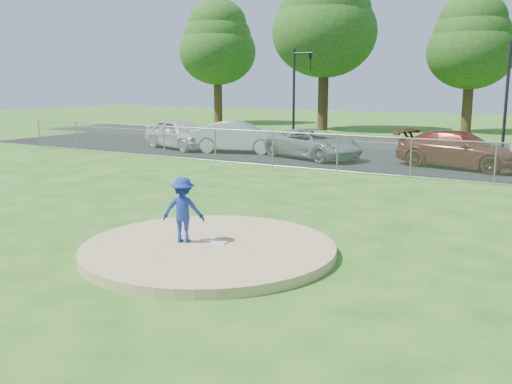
% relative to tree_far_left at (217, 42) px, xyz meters
% --- Properties ---
extents(ground, '(120.00, 120.00, 0.00)m').
position_rel_tree_far_left_xyz_m(ground, '(22.00, -23.00, -7.06)').
color(ground, '#235813').
rests_on(ground, ground).
extents(pitchers_mound, '(5.40, 5.40, 0.20)m').
position_rel_tree_far_left_xyz_m(pitchers_mound, '(22.00, -33.00, -6.96)').
color(pitchers_mound, tan).
rests_on(pitchers_mound, ground).
extents(pitching_rubber, '(0.60, 0.15, 0.04)m').
position_rel_tree_far_left_xyz_m(pitching_rubber, '(22.00, -32.80, -6.84)').
color(pitching_rubber, white).
rests_on(pitching_rubber, pitchers_mound).
extents(chain_link_fence, '(40.00, 0.06, 1.50)m').
position_rel_tree_far_left_xyz_m(chain_link_fence, '(22.00, -21.00, -6.31)').
color(chain_link_fence, gray).
rests_on(chain_link_fence, ground).
extents(parking_lot, '(50.00, 8.00, 0.01)m').
position_rel_tree_far_left_xyz_m(parking_lot, '(22.00, -16.50, -7.05)').
color(parking_lot, black).
rests_on(parking_lot, ground).
extents(street, '(60.00, 7.00, 0.01)m').
position_rel_tree_far_left_xyz_m(street, '(22.00, -9.00, -7.06)').
color(street, black).
rests_on(street, ground).
extents(tree_far_left, '(6.72, 6.72, 10.74)m').
position_rel_tree_far_left_xyz_m(tree_far_left, '(0.00, 0.00, 0.00)').
color(tree_far_left, '#3A2615').
rests_on(tree_far_left, ground).
extents(tree_left, '(7.84, 7.84, 12.53)m').
position_rel_tree_far_left_xyz_m(tree_left, '(11.00, -2.00, 1.18)').
color(tree_left, '#332012').
rests_on(tree_left, ground).
extents(tree_center, '(6.16, 6.16, 9.84)m').
position_rel_tree_far_left_xyz_m(tree_center, '(21.00, 1.00, -0.59)').
color(tree_center, '#352513').
rests_on(tree_center, ground).
extents(traffic_signal_left, '(1.28, 0.20, 5.60)m').
position_rel_tree_far_left_xyz_m(traffic_signal_left, '(13.24, -11.00, -3.70)').
color(traffic_signal_left, black).
rests_on(traffic_signal_left, ground).
extents(pitcher, '(1.05, 0.85, 1.41)m').
position_rel_tree_far_left_xyz_m(pitcher, '(21.41, -33.09, -6.15)').
color(pitcher, navy).
rests_on(pitcher, pitchers_mound).
extents(traffic_cone, '(0.32, 0.32, 0.63)m').
position_rel_tree_far_left_xyz_m(traffic_cone, '(16.30, -17.23, -6.74)').
color(traffic_cone, orange).
rests_on(traffic_cone, parking_lot).
extents(parked_car_silver, '(5.15, 3.29, 1.63)m').
position_rel_tree_far_left_xyz_m(parked_car_silver, '(9.44, -17.75, -6.23)').
color(parked_car_silver, silver).
rests_on(parked_car_silver, parking_lot).
extents(parked_car_white, '(5.15, 3.05, 1.60)m').
position_rel_tree_far_left_xyz_m(parked_car_white, '(13.13, -17.58, -6.25)').
color(parked_car_white, silver).
rests_on(parked_car_white, parking_lot).
extents(parked_car_gray, '(5.54, 3.90, 1.40)m').
position_rel_tree_far_left_xyz_m(parked_car_gray, '(17.49, -17.82, -6.35)').
color(parked_car_gray, gray).
rests_on(parked_car_gray, parking_lot).
extents(parked_car_darkred, '(5.66, 3.22, 1.55)m').
position_rel_tree_far_left_xyz_m(parked_car_darkred, '(24.10, -17.48, -6.28)').
color(parked_car_darkred, '#5D1E17').
rests_on(parked_car_darkred, parking_lot).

